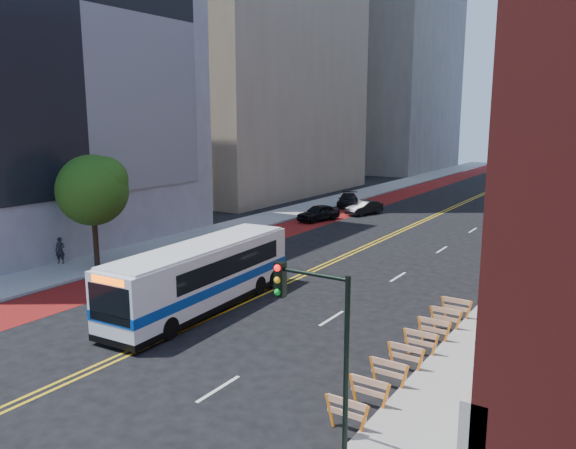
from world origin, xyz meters
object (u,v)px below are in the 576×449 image
(car_a, at_px, (318,213))
(pedestrian, at_px, (60,250))
(traffic_signal, at_px, (316,325))
(transit_bus, at_px, (204,275))
(car_c, at_px, (348,200))
(car_b, at_px, (364,208))
(street_tree, at_px, (93,187))

(car_a, xyz_separation_m, pedestrian, (-5.77, -21.81, 0.25))
(traffic_signal, relative_size, pedestrian, 3.12)
(traffic_signal, xyz_separation_m, car_a, (-17.24, 30.47, -3.00))
(transit_bus, relative_size, car_c, 2.52)
(transit_bus, bearing_deg, pedestrian, 171.56)
(car_c, bearing_deg, pedestrian, -119.30)
(car_a, relative_size, pedestrian, 2.59)
(transit_bus, xyz_separation_m, car_c, (-8.29, 31.61, -0.98))
(car_a, xyz_separation_m, car_b, (2.01, 5.19, -0.07))
(traffic_signal, bearing_deg, pedestrian, 159.40)
(car_c, height_order, pedestrian, pedestrian)
(street_tree, bearing_deg, traffic_signal, -24.82)
(traffic_signal, distance_m, car_a, 35.14)
(car_a, relative_size, car_c, 0.92)
(transit_bus, distance_m, car_b, 28.60)
(car_c, bearing_deg, street_tree, -115.02)
(car_b, distance_m, pedestrian, 28.11)
(car_b, distance_m, car_c, 4.90)
(transit_bus, xyz_separation_m, car_b, (-4.81, 28.17, -0.99))
(street_tree, distance_m, car_a, 21.60)
(traffic_signal, relative_size, transit_bus, 0.44)
(street_tree, height_order, car_c, street_tree)
(transit_bus, distance_m, car_a, 23.99)
(pedestrian, bearing_deg, street_tree, -8.03)
(pedestrian, bearing_deg, car_c, 52.98)
(car_b, height_order, car_c, car_c)
(street_tree, xyz_separation_m, traffic_signal, (20.66, -9.55, -1.19))
(transit_bus, relative_size, car_a, 2.75)
(street_tree, distance_m, pedestrian, 4.69)
(traffic_signal, xyz_separation_m, transit_bus, (-10.42, 7.48, -2.08))
(car_c, relative_size, pedestrian, 2.83)
(transit_bus, distance_m, pedestrian, 12.67)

